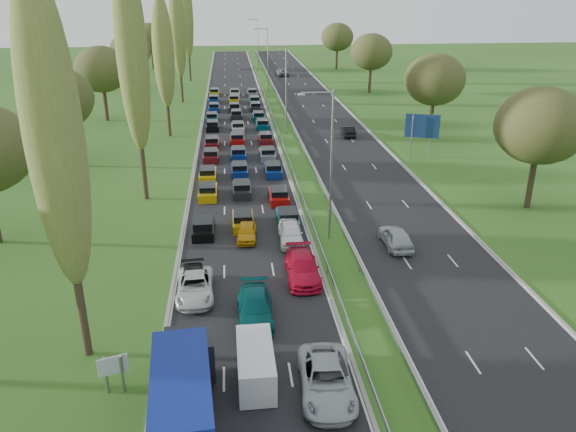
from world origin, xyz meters
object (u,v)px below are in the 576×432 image
near_car_3 (194,282)px  direction_sign (422,128)px  white_van_rear (255,362)px  blue_lorry (184,395)px  near_car_2 (195,287)px  info_sign (113,369)px

near_car_3 → direction_sign: direction_sign is taller
white_van_rear → blue_lorry: bearing=-134.6°
near_car_2 → direction_sign: bearing=48.8°
white_van_rear → info_sign: (-7.06, -0.42, 0.40)m
white_van_rear → info_sign: 7.09m
near_car_2 → direction_sign: direction_sign is taller
info_sign → near_car_3: bearing=70.9°
near_car_3 → near_car_2: bearing=-85.3°
near_car_2 → info_sign: 9.81m
white_van_rear → info_sign: size_ratio=2.23×
info_sign → direction_sign: bearing=54.0°
white_van_rear → direction_sign: size_ratio=0.90×
direction_sign → blue_lorry: bearing=-120.4°
blue_lorry → direction_sign: (25.07, 42.68, 1.59)m
blue_lorry → white_van_rear: blue_lorry is taller
near_car_3 → direction_sign: size_ratio=0.89×
direction_sign → near_car_3: bearing=-130.4°
near_car_2 → direction_sign: (25.27, 30.53, 2.83)m
near_car_2 → info_sign: info_sign is taller
blue_lorry → info_sign: size_ratio=4.31×
near_car_3 → blue_lorry: bearing=-93.3°
near_car_2 → info_sign: (-3.53, -9.13, 0.63)m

